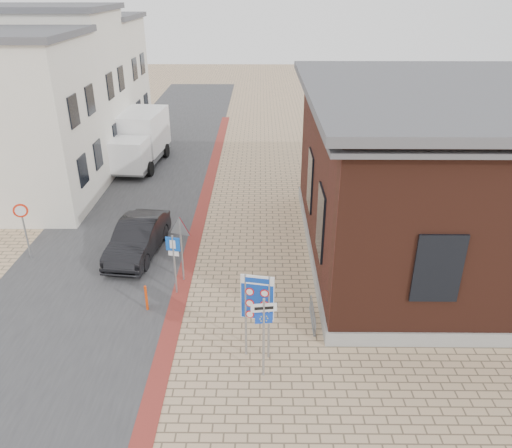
% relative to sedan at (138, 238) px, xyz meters
% --- Properties ---
extents(ground, '(120.00, 120.00, 0.00)m').
position_rel_sedan_xyz_m(ground, '(4.13, -6.76, -0.73)').
color(ground, tan).
rests_on(ground, ground).
extents(road_strip, '(7.00, 60.00, 0.02)m').
position_rel_sedan_xyz_m(road_strip, '(-1.37, 8.24, -0.72)').
color(road_strip, '#38383A').
rests_on(road_strip, ground).
extents(curb_strip, '(0.60, 40.00, 0.02)m').
position_rel_sedan_xyz_m(curb_strip, '(2.13, 3.24, -0.72)').
color(curb_strip, maroon).
rests_on(curb_strip, ground).
extents(brick_building, '(13.00, 13.00, 6.80)m').
position_rel_sedan_xyz_m(brick_building, '(13.12, 0.24, 2.75)').
color(brick_building, gray).
rests_on(brick_building, ground).
extents(townhouse_near, '(7.40, 6.40, 8.30)m').
position_rel_sedan_xyz_m(townhouse_near, '(-6.87, 5.24, 3.43)').
color(townhouse_near, silver).
rests_on(townhouse_near, ground).
extents(townhouse_mid, '(7.40, 6.40, 9.10)m').
position_rel_sedan_xyz_m(townhouse_mid, '(-6.87, 11.24, 3.83)').
color(townhouse_mid, silver).
rests_on(townhouse_mid, ground).
extents(townhouse_far, '(7.40, 6.40, 8.30)m').
position_rel_sedan_xyz_m(townhouse_far, '(-6.87, 17.24, 3.43)').
color(townhouse_far, silver).
rests_on(townhouse_far, ground).
extents(bike_rack, '(0.08, 1.80, 0.60)m').
position_rel_sedan_xyz_m(bike_rack, '(6.78, -4.56, -0.47)').
color(bike_rack, slate).
rests_on(bike_rack, ground).
extents(sedan, '(2.02, 4.60, 1.47)m').
position_rel_sedan_xyz_m(sedan, '(0.00, 0.00, 0.00)').
color(sedan, black).
rests_on(sedan, ground).
extents(box_truck, '(2.97, 6.16, 3.12)m').
position_rel_sedan_xyz_m(box_truck, '(-2.35, 11.26, 0.88)').
color(box_truck, slate).
rests_on(box_truck, ground).
extents(border_sign, '(0.96, 0.22, 2.83)m').
position_rel_sedan_xyz_m(border_sign, '(4.95, -6.26, 1.30)').
color(border_sign, gray).
rests_on(border_sign, ground).
extents(essen_sign, '(0.71, 0.12, 2.63)m').
position_rel_sedan_xyz_m(essen_sign, '(5.13, -7.08, 1.02)').
color(essen_sign, gray).
rests_on(essen_sign, ground).
extents(parking_sign, '(0.51, 0.14, 2.34)m').
position_rel_sedan_xyz_m(parking_sign, '(1.99, -2.90, 0.85)').
color(parking_sign, gray).
rests_on(parking_sign, ground).
extents(yield_sign, '(0.89, 0.34, 2.58)m').
position_rel_sedan_xyz_m(yield_sign, '(2.13, -2.02, 1.25)').
color(yield_sign, gray).
rests_on(yield_sign, ground).
extents(speed_sign, '(0.55, 0.20, 2.43)m').
position_rel_sedan_xyz_m(speed_sign, '(-4.37, -0.41, 0.90)').
color(speed_sign, gray).
rests_on(speed_sign, ground).
extents(bollard, '(0.11, 0.11, 0.97)m').
position_rel_sedan_xyz_m(bollard, '(1.14, -3.96, -0.25)').
color(bollard, '#DE3E0B').
rests_on(bollard, ground).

